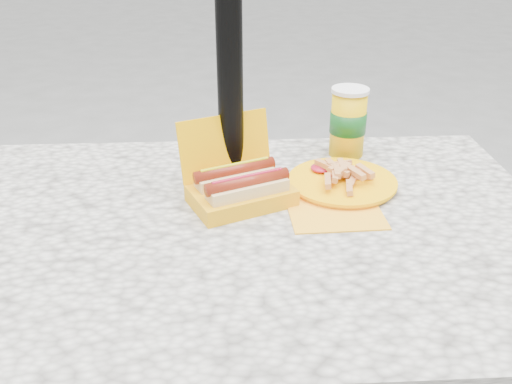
{
  "coord_description": "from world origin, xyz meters",
  "views": [
    {
      "loc": [
        -0.01,
        -0.91,
        1.28
      ],
      "look_at": [
        0.04,
        0.02,
        0.8
      ],
      "focal_mm": 40.0,
      "sensor_mm": 36.0,
      "label": 1
    }
  ],
  "objects": [
    {
      "name": "umbrella_pole",
      "position": [
        0.0,
        0.16,
        1.1
      ],
      "size": [
        0.05,
        0.05,
        2.2
      ],
      "primitive_type": "cylinder",
      "color": "black",
      "rests_on": "ground"
    },
    {
      "name": "picnic_table",
      "position": [
        0.0,
        0.0,
        0.64
      ],
      "size": [
        1.2,
        0.8,
        0.75
      ],
      "color": "beige",
      "rests_on": "ground"
    },
    {
      "name": "fries_plate",
      "position": [
        0.22,
        0.13,
        0.76
      ],
      "size": [
        0.24,
        0.3,
        0.05
      ],
      "rotation": [
        0.0,
        0.0,
        -0.06
      ],
      "color": "#FBA920",
      "rests_on": "picnic_table"
    },
    {
      "name": "soda_cup",
      "position": [
        0.27,
        0.3,
        0.83
      ],
      "size": [
        0.08,
        0.08,
        0.16
      ],
      "rotation": [
        0.0,
        0.0,
        0.21
      ],
      "color": "#FAC006",
      "rests_on": "picnic_table"
    },
    {
      "name": "hotdog_box",
      "position": [
        0.01,
        0.08,
        0.78
      ],
      "size": [
        0.23,
        0.21,
        0.15
      ],
      "rotation": [
        0.0,
        0.0,
        0.4
      ],
      "color": "#FFAF00",
      "rests_on": "picnic_table"
    }
  ]
}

